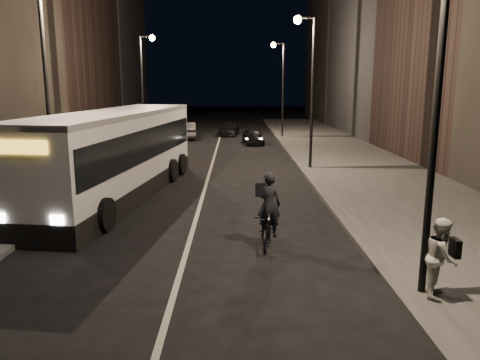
{
  "coord_description": "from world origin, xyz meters",
  "views": [
    {
      "loc": [
        1.42,
        -13.76,
        4.73
      ],
      "look_at": [
        1.57,
        1.96,
        1.5
      ],
      "focal_mm": 35.0,
      "sensor_mm": 36.0,
      "label": 1
    }
  ],
  "objects_px": {
    "car_far": "(229,129)",
    "streetlight_left_near": "(52,67)",
    "city_bus": "(116,151)",
    "car_near": "(253,136)",
    "streetlight_right_far": "(280,77)",
    "streetlight_left_far": "(145,75)",
    "car_mid": "(187,130)",
    "pedestrian_woman": "(442,257)",
    "streetlight_right_mid": "(308,72)",
    "cyclist_on_bicycle": "(268,222)",
    "streetlight_right_near": "(428,52)"
  },
  "relations": [
    {
      "from": "streetlight_right_far",
      "to": "streetlight_left_far",
      "type": "height_order",
      "value": "same"
    },
    {
      "from": "city_bus",
      "to": "car_near",
      "type": "bearing_deg",
      "value": 78.24
    },
    {
      "from": "cyclist_on_bicycle",
      "to": "car_near",
      "type": "xyz_separation_m",
      "value": [
        0.44,
        24.3,
        -0.15
      ]
    },
    {
      "from": "streetlight_right_near",
      "to": "car_far",
      "type": "bearing_deg",
      "value": 97.52
    },
    {
      "from": "streetlight_right_far",
      "to": "streetlight_left_near",
      "type": "xyz_separation_m",
      "value": [
        -10.66,
        -24.0,
        0.0
      ]
    },
    {
      "from": "city_bus",
      "to": "car_far",
      "type": "distance_m",
      "value": 24.94
    },
    {
      "from": "streetlight_right_mid",
      "to": "streetlight_left_far",
      "type": "relative_size",
      "value": 1.0
    },
    {
      "from": "streetlight_left_far",
      "to": "cyclist_on_bicycle",
      "type": "height_order",
      "value": "streetlight_left_far"
    },
    {
      "from": "streetlight_right_far",
      "to": "pedestrian_woman",
      "type": "xyz_separation_m",
      "value": [
        0.56,
        -32.2,
        -4.32
      ]
    },
    {
      "from": "streetlight_right_far",
      "to": "car_far",
      "type": "relative_size",
      "value": 1.95
    },
    {
      "from": "streetlight_left_far",
      "to": "city_bus",
      "type": "height_order",
      "value": "streetlight_left_far"
    },
    {
      "from": "streetlight_right_mid",
      "to": "city_bus",
      "type": "xyz_separation_m",
      "value": [
        -8.93,
        -6.19,
        -3.39
      ]
    },
    {
      "from": "city_bus",
      "to": "streetlight_left_far",
      "type": "bearing_deg",
      "value": 104.09
    },
    {
      "from": "streetlight_left_near",
      "to": "car_far",
      "type": "distance_m",
      "value": 27.45
    },
    {
      "from": "streetlight_left_near",
      "to": "pedestrian_woman",
      "type": "distance_m",
      "value": 14.56
    },
    {
      "from": "streetlight_right_near",
      "to": "car_near",
      "type": "height_order",
      "value": "streetlight_right_near"
    },
    {
      "from": "streetlight_right_near",
      "to": "streetlight_left_near",
      "type": "height_order",
      "value": "same"
    },
    {
      "from": "streetlight_left_far",
      "to": "streetlight_right_near",
      "type": "bearing_deg",
      "value": -67.7
    },
    {
      "from": "streetlight_right_mid",
      "to": "cyclist_on_bicycle",
      "type": "relative_size",
      "value": 3.54
    },
    {
      "from": "streetlight_right_far",
      "to": "cyclist_on_bicycle",
      "type": "bearing_deg",
      "value": -95.9
    },
    {
      "from": "cyclist_on_bicycle",
      "to": "streetlight_right_far",
      "type": "bearing_deg",
      "value": 92.65
    },
    {
      "from": "streetlight_left_near",
      "to": "streetlight_right_far",
      "type": "bearing_deg",
      "value": 66.04
    },
    {
      "from": "car_far",
      "to": "streetlight_left_near",
      "type": "bearing_deg",
      "value": -97.5
    },
    {
      "from": "city_bus",
      "to": "car_near",
      "type": "xyz_separation_m",
      "value": [
        6.42,
        17.88,
        -1.36
      ]
    },
    {
      "from": "car_mid",
      "to": "car_far",
      "type": "height_order",
      "value": "car_mid"
    },
    {
      "from": "streetlight_right_mid",
      "to": "car_near",
      "type": "xyz_separation_m",
      "value": [
        -2.51,
        11.69,
        -4.75
      ]
    },
    {
      "from": "streetlight_left_near",
      "to": "car_mid",
      "type": "distance_m",
      "value": 24.07
    },
    {
      "from": "streetlight_right_near",
      "to": "streetlight_right_mid",
      "type": "xyz_separation_m",
      "value": [
        0.0,
        16.0,
        0.0
      ]
    },
    {
      "from": "city_bus",
      "to": "car_near",
      "type": "relative_size",
      "value": 3.81
    },
    {
      "from": "streetlight_right_mid",
      "to": "cyclist_on_bicycle",
      "type": "height_order",
      "value": "streetlight_right_mid"
    },
    {
      "from": "streetlight_right_far",
      "to": "city_bus",
      "type": "relative_size",
      "value": 0.59
    },
    {
      "from": "streetlight_right_mid",
      "to": "streetlight_right_far",
      "type": "relative_size",
      "value": 1.0
    },
    {
      "from": "car_mid",
      "to": "car_far",
      "type": "relative_size",
      "value": 1.05
    },
    {
      "from": "streetlight_left_far",
      "to": "pedestrian_woman",
      "type": "distance_m",
      "value": 28.83
    },
    {
      "from": "city_bus",
      "to": "car_mid",
      "type": "height_order",
      "value": "city_bus"
    },
    {
      "from": "streetlight_right_far",
      "to": "car_mid",
      "type": "xyz_separation_m",
      "value": [
        -8.2,
        -0.51,
        -4.64
      ]
    },
    {
      "from": "streetlight_right_mid",
      "to": "streetlight_left_far",
      "type": "height_order",
      "value": "same"
    },
    {
      "from": "streetlight_right_near",
      "to": "car_mid",
      "type": "xyz_separation_m",
      "value": [
        -8.2,
        31.49,
        -4.64
      ]
    },
    {
      "from": "streetlight_right_far",
      "to": "streetlight_left_far",
      "type": "bearing_deg",
      "value": -150.64
    },
    {
      "from": "pedestrian_woman",
      "to": "streetlight_right_mid",
      "type": "bearing_deg",
      "value": 26.4
    },
    {
      "from": "streetlight_right_near",
      "to": "streetlight_left_far",
      "type": "distance_m",
      "value": 28.1
    },
    {
      "from": "city_bus",
      "to": "pedestrian_woman",
      "type": "bearing_deg",
      "value": -38.51
    },
    {
      "from": "streetlight_left_near",
      "to": "streetlight_right_mid",
      "type": "bearing_deg",
      "value": 36.88
    },
    {
      "from": "car_mid",
      "to": "streetlight_right_mid",
      "type": "bearing_deg",
      "value": 112.39
    },
    {
      "from": "streetlight_right_mid",
      "to": "streetlight_left_near",
      "type": "relative_size",
      "value": 1.0
    },
    {
      "from": "car_mid",
      "to": "car_far",
      "type": "bearing_deg",
      "value": -147.82
    },
    {
      "from": "city_bus",
      "to": "streetlight_right_mid",
      "type": "bearing_deg",
      "value": 42.7
    },
    {
      "from": "pedestrian_woman",
      "to": "car_far",
      "type": "distance_m",
      "value": 34.9
    },
    {
      "from": "streetlight_right_mid",
      "to": "car_far",
      "type": "distance_m",
      "value": 19.47
    },
    {
      "from": "streetlight_right_near",
      "to": "car_near",
      "type": "xyz_separation_m",
      "value": [
        -2.51,
        27.69,
        -4.75
      ]
    }
  ]
}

